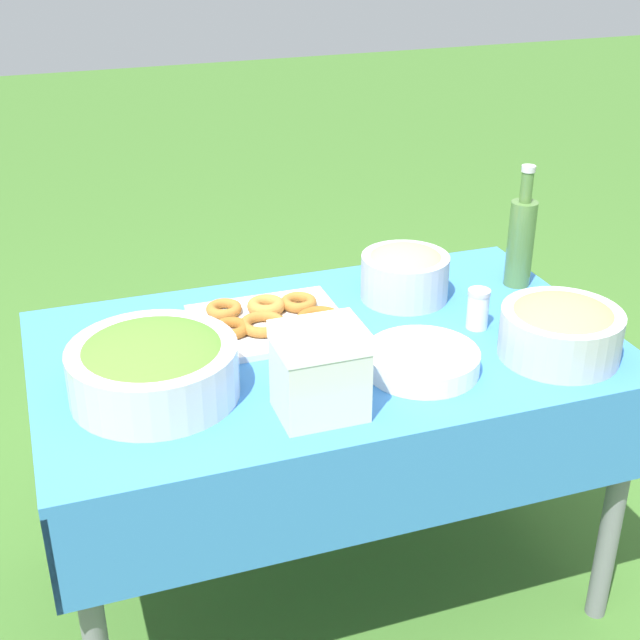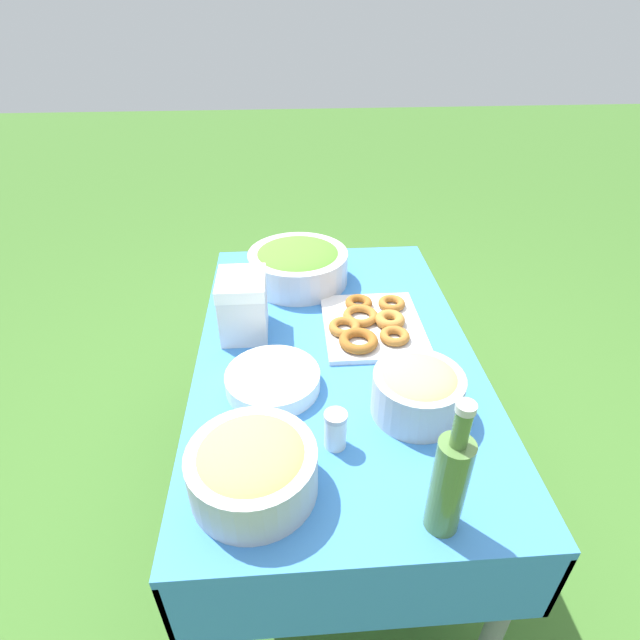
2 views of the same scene
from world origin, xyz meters
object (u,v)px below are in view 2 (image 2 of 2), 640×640
salad_bowl (298,264)px  plate_stack (273,380)px  donut_platter (371,324)px  fruit_bowl (252,467)px  pasta_bowl (418,390)px  olive_oil_bottle (449,482)px  cooler_box (243,305)px

salad_bowl → plate_stack: 0.57m
donut_platter → salad_bowl: bearing=34.0°
fruit_bowl → donut_platter: bearing=-30.7°
pasta_bowl → olive_oil_bottle: 0.32m
pasta_bowl → olive_oil_bottle: (-0.31, 0.02, 0.06)m
pasta_bowl → plate_stack: bearing=72.2°
olive_oil_bottle → fruit_bowl: 0.39m
plate_stack → olive_oil_bottle: olive_oil_bottle is taller
plate_stack → donut_platter: bearing=-50.2°
olive_oil_bottle → cooler_box: bearing=31.3°
fruit_bowl → cooler_box: (0.58, 0.05, 0.03)m
cooler_box → fruit_bowl: bearing=-175.2°
pasta_bowl → salad_bowl: bearing=21.5°
salad_bowl → plate_stack: bearing=171.3°
plate_stack → fruit_bowl: (-0.32, 0.04, 0.04)m
salad_bowl → fruit_bowl: (-0.88, 0.12, -0.00)m
olive_oil_bottle → fruit_bowl: (0.11, 0.37, -0.06)m
pasta_bowl → cooler_box: size_ratio=1.17×
cooler_box → pasta_bowl: bearing=-130.6°
plate_stack → fruit_bowl: size_ratio=0.92×
donut_platter → olive_oil_bottle: (-0.68, -0.03, 0.11)m
plate_stack → olive_oil_bottle: 0.55m
pasta_bowl → plate_stack: 0.37m
olive_oil_bottle → fruit_bowl: bearing=73.6°
donut_platter → cooler_box: (0.01, 0.39, 0.08)m
pasta_bowl → donut_platter: size_ratio=0.61×
donut_platter → fruit_bowl: fruit_bowl is taller
salad_bowl → cooler_box: (-0.30, 0.17, 0.02)m
donut_platter → cooler_box: bearing=87.8°
donut_platter → olive_oil_bottle: bearing=-177.2°
salad_bowl → fruit_bowl: salad_bowl is taller
salad_bowl → olive_oil_bottle: 1.02m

